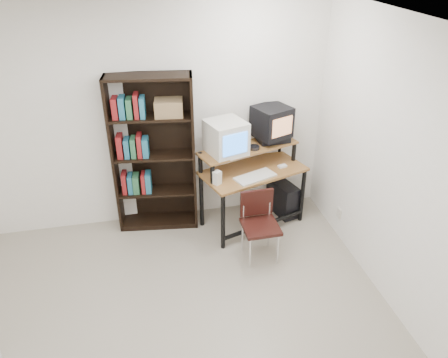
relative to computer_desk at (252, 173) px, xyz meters
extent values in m
cube|color=#ABA18D|center=(-1.06, -1.62, -0.69)|extent=(4.00, 4.00, 0.01)
cube|color=white|center=(-1.06, -1.62, 1.91)|extent=(4.00, 4.00, 0.01)
cube|color=white|center=(-1.06, 0.38, 0.61)|extent=(4.00, 0.01, 2.60)
cube|color=white|center=(0.94, -1.62, 0.61)|extent=(0.01, 4.00, 2.60)
cube|color=#9A6632|center=(0.01, -0.02, 0.03)|extent=(1.32, 0.93, 0.03)
cube|color=#9A6632|center=(-0.03, 0.09, 0.28)|extent=(1.24, 0.70, 0.02)
cylinder|color=black|center=(-0.44, -0.43, -0.33)|extent=(0.05, 0.05, 0.72)
cylinder|color=black|center=(0.61, -0.10, -0.33)|extent=(0.05, 0.05, 0.72)
cylinder|color=black|center=(-0.60, 0.06, -0.19)|extent=(0.05, 0.05, 0.98)
cylinder|color=black|center=(0.46, 0.39, -0.19)|extent=(0.05, 0.05, 0.98)
cylinder|color=black|center=(0.08, -0.27, -0.57)|extent=(1.07, 0.39, 0.05)
cube|color=silver|center=(-0.31, 0.02, 0.47)|extent=(0.50, 0.50, 0.38)
cube|color=#3080FF|center=(-0.25, -0.17, 0.47)|extent=(0.29, 0.10, 0.24)
cube|color=black|center=(0.30, 0.20, 0.32)|extent=(0.38, 0.28, 0.08)
cube|color=black|center=(0.27, 0.20, 0.54)|extent=(0.49, 0.48, 0.36)
cube|color=tan|center=(0.34, 0.02, 0.54)|extent=(0.26, 0.12, 0.22)
cylinder|color=#26262B|center=(0.02, 0.02, 0.31)|extent=(0.15, 0.15, 0.05)
cube|color=silver|center=(-0.02, -0.20, 0.05)|extent=(0.51, 0.36, 0.03)
cube|color=black|center=(0.37, -0.03, 0.04)|extent=(0.28, 0.26, 0.01)
cube|color=white|center=(0.36, -0.02, 0.05)|extent=(0.11, 0.08, 0.03)
cube|color=silver|center=(-0.47, -0.24, 0.12)|extent=(0.11, 0.11, 0.17)
cube|color=black|center=(0.44, 0.12, -0.48)|extent=(0.32, 0.49, 0.42)
cube|color=black|center=(-0.09, -0.68, -0.28)|extent=(0.38, 0.38, 0.04)
cube|color=black|center=(-0.09, -0.51, -0.08)|extent=(0.36, 0.04, 0.31)
cylinder|color=silver|center=(-0.24, -0.84, -0.49)|extent=(0.02, 0.02, 0.39)
cylinder|color=silver|center=(0.07, -0.83, -0.49)|extent=(0.02, 0.02, 0.39)
cylinder|color=silver|center=(-0.24, -0.53, -0.49)|extent=(0.02, 0.02, 0.39)
cylinder|color=silver|center=(0.06, -0.52, -0.49)|extent=(0.02, 0.02, 0.39)
cube|color=black|center=(-1.55, 0.27, 0.24)|extent=(0.07, 0.31, 1.86)
cube|color=black|center=(-0.66, 0.15, 0.24)|extent=(0.07, 0.31, 1.86)
cube|color=black|center=(-1.09, 0.35, 0.24)|extent=(0.92, 0.14, 1.86)
cube|color=black|center=(-1.11, 0.21, 1.15)|extent=(0.96, 0.43, 0.03)
cube|color=black|center=(-1.11, 0.21, -0.66)|extent=(0.96, 0.43, 0.06)
cube|color=black|center=(-1.11, 0.21, -0.22)|extent=(0.90, 0.40, 0.03)
cube|color=black|center=(-1.11, 0.21, 0.24)|extent=(0.90, 0.40, 0.02)
cube|color=black|center=(-1.11, 0.21, 0.71)|extent=(0.90, 0.40, 0.02)
cube|color=olive|center=(-0.91, 0.18, 0.81)|extent=(0.33, 0.26, 0.18)
cube|color=beige|center=(0.93, -0.47, -0.39)|extent=(0.02, 0.08, 0.12)
camera|label=1|loc=(-1.27, -4.30, 2.45)|focal=35.00mm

